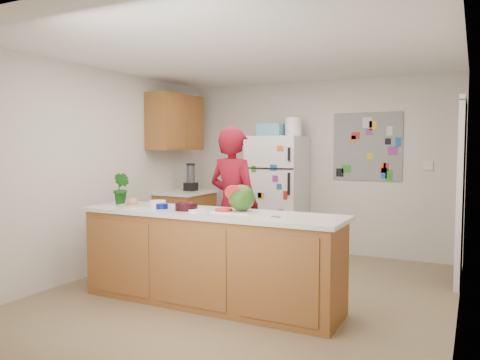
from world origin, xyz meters
The scene contains 26 objects.
floor centered at (0.00, 0.00, -0.01)m, with size 4.00×4.50×0.02m, color brown.
wall_back centered at (0.00, 2.26, 1.25)m, with size 4.00×0.02×2.50m, color beige.
wall_left centered at (-2.01, 0.00, 1.25)m, with size 0.02×4.50×2.50m, color beige.
wall_right centered at (2.01, 0.00, 1.25)m, with size 0.02×4.50×2.50m, color beige.
ceiling centered at (0.00, 0.00, 2.51)m, with size 4.00×4.50×0.02m, color white.
doorway centered at (1.99, 1.45, 1.02)m, with size 0.03×0.85×2.04m, color black.
peninsula_base centered at (-0.20, -0.50, 0.44)m, with size 2.60×0.62×0.88m, color brown.
peninsula_top centered at (-0.20, -0.50, 0.90)m, with size 2.68×0.70×0.04m, color silver.
side_counter_base centered at (-1.69, 1.35, 0.43)m, with size 0.60×0.80×0.86m, color brown.
side_counter_top centered at (-1.69, 1.35, 0.88)m, with size 0.64×0.84×0.04m, color silver.
upper_cabinets centered at (-1.82, 1.30, 1.90)m, with size 0.35×1.00×0.80m, color brown.
refrigerator centered at (-0.45, 1.88, 0.85)m, with size 0.75×0.70×1.70m, color silver.
fridge_top_bin centered at (-0.55, 1.88, 1.79)m, with size 0.35×0.28×0.18m, color #5999B2.
photo_collage centered at (0.75, 2.24, 1.55)m, with size 0.95×0.01×0.95m, color slate.
person centered at (-0.32, 0.26, 0.88)m, with size 0.65×0.42×1.77m, color maroon.
blender_appliance centered at (-1.64, 1.42, 1.09)m, with size 0.12×0.12×0.38m, color black.
cutting_board centered at (0.06, -0.45, 0.93)m, with size 0.39×0.29×0.01m, color white.
watermelon centered at (0.12, -0.43, 1.06)m, with size 0.25×0.25×0.25m, color #336211.
watermelon_slice centered at (-0.04, -0.50, 0.94)m, with size 0.17×0.17×0.02m, color red.
cherry_bowl centered at (-0.43, -0.55, 0.96)m, with size 0.22×0.22×0.07m, color black.
white_bowl centered at (-0.88, -0.41, 0.95)m, with size 0.17×0.17×0.06m, color silver.
cobalt_bowl centered at (-0.71, -0.56, 0.95)m, with size 0.12×0.12×0.05m, color #050D6A.
plate centered at (-1.13, -0.51, 0.93)m, with size 0.28×0.28×0.02m, color beige.
paper_towel centered at (-0.34, -0.55, 0.93)m, with size 0.18×0.16×0.02m, color white.
keys centered at (0.53, -0.58, 0.93)m, with size 0.08×0.04×0.01m, color gray.
potted_plant centered at (-1.33, -0.45, 1.09)m, with size 0.19×0.15×0.35m, color #0E400E.
Camera 1 is at (2.10, -4.40, 1.54)m, focal length 35.00 mm.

